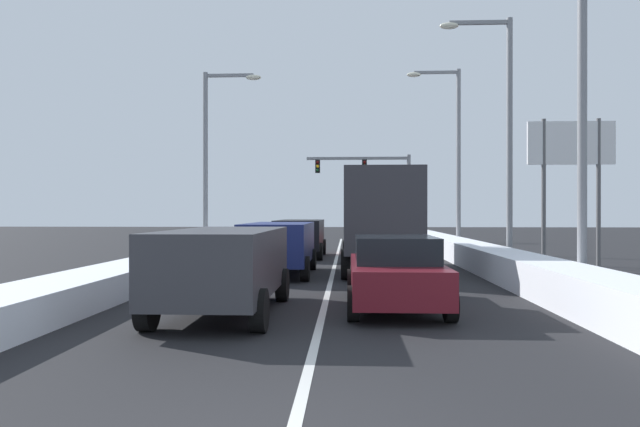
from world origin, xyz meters
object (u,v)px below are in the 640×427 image
(traffic_light_gantry, at_px, (376,178))
(suv_charcoal_center_lane_nearest, at_px, (224,263))
(sedan_red_right_lane_third, at_px, (368,238))
(street_lamp_right_near, at_px, (566,103))
(box_truck_right_lane_second, at_px, (379,216))
(roadside_sign_right, at_px, (571,159))
(suv_navy_center_lane_second, at_px, (279,243))
(street_lamp_right_far, at_px, (452,144))
(street_lamp_left_mid, at_px, (213,147))
(street_lamp_right_mid, at_px, (500,120))
(suv_black_center_lane_third, at_px, (300,235))
(sedan_maroon_right_lane_nearest, at_px, (395,272))

(traffic_light_gantry, bearing_deg, suv_charcoal_center_lane_nearest, -98.42)
(sedan_red_right_lane_third, bearing_deg, street_lamp_right_near, -73.65)
(suv_charcoal_center_lane_nearest, bearing_deg, box_truck_right_lane_second, 67.41)
(roadside_sign_right, bearing_deg, box_truck_right_lane_second, -163.88)
(suv_navy_center_lane_second, bearing_deg, street_lamp_right_near, -30.85)
(street_lamp_right_far, bearing_deg, roadside_sign_right, -65.90)
(roadside_sign_right, bearing_deg, traffic_light_gantry, 107.33)
(suv_navy_center_lane_second, height_order, street_lamp_left_mid, street_lamp_left_mid)
(box_truck_right_lane_second, distance_m, roadside_sign_right, 7.82)
(street_lamp_right_near, xyz_separation_m, street_lamp_right_mid, (0.40, 7.40, 0.77))
(sedan_red_right_lane_third, height_order, street_lamp_right_far, street_lamp_right_far)
(traffic_light_gantry, distance_m, street_lamp_right_far, 13.34)
(street_lamp_right_mid, relative_size, street_lamp_right_far, 1.00)
(box_truck_right_lane_second, distance_m, street_lamp_right_far, 10.57)
(sedan_red_right_lane_third, height_order, suv_navy_center_lane_second, suv_navy_center_lane_second)
(suv_black_center_lane_third, xyz_separation_m, traffic_light_gantry, (4.21, 16.06, 3.48))
(traffic_light_gantry, distance_m, roadside_sign_right, 20.90)
(suv_black_center_lane_third, distance_m, street_lamp_left_mid, 5.62)
(suv_navy_center_lane_second, xyz_separation_m, street_lamp_left_mid, (-3.90, 7.37, 3.98))
(sedan_red_right_lane_third, xyz_separation_m, suv_black_center_lane_third, (-3.15, -2.58, 0.25))
(street_lamp_right_mid, height_order, street_lamp_right_far, street_lamp_right_mid)
(suv_black_center_lane_third, distance_m, street_lamp_right_far, 9.06)
(street_lamp_right_near, height_order, street_lamp_right_far, street_lamp_right_far)
(suv_charcoal_center_lane_nearest, relative_size, roadside_sign_right, 0.89)
(sedan_red_right_lane_third, relative_size, suv_charcoal_center_lane_nearest, 0.92)
(street_lamp_right_mid, xyz_separation_m, street_lamp_right_far, (-0.44, 7.40, -0.01))
(traffic_light_gantry, relative_size, street_lamp_right_near, 0.98)
(suv_black_center_lane_third, bearing_deg, sedan_maroon_right_lane_nearest, -76.97)
(box_truck_right_lane_second, relative_size, suv_black_center_lane_third, 1.47)
(traffic_light_gantry, xyz_separation_m, street_lamp_left_mid, (-8.17, -15.96, 0.50))
(suv_navy_center_lane_second, bearing_deg, suv_charcoal_center_lane_nearest, -91.89)
(street_lamp_right_near, bearing_deg, street_lamp_right_mid, 86.88)
(box_truck_right_lane_second, xyz_separation_m, street_lamp_right_far, (4.10, 9.10, 3.49))
(street_lamp_left_mid, bearing_deg, traffic_light_gantry, 62.88)
(suv_charcoal_center_lane_nearest, xyz_separation_m, street_lamp_right_near, (7.63, 2.70, 3.61))
(traffic_light_gantry, xyz_separation_m, street_lamp_right_near, (3.13, -27.75, 0.13))
(street_lamp_right_near, xyz_separation_m, street_lamp_left_mid, (-11.30, 11.78, 0.37))
(box_truck_right_lane_second, distance_m, street_lamp_right_near, 7.56)
(traffic_light_gantry, bearing_deg, roadside_sign_right, -72.67)
(suv_charcoal_center_lane_nearest, bearing_deg, street_lamp_right_far, 66.54)
(suv_charcoal_center_lane_nearest, height_order, suv_black_center_lane_third, same)
(street_lamp_right_far, bearing_deg, suv_navy_center_lane_second, -125.32)
(street_lamp_right_near, height_order, street_lamp_left_mid, street_lamp_left_mid)
(box_truck_right_lane_second, bearing_deg, sedan_maroon_right_lane_nearest, -90.54)
(sedan_red_right_lane_third, distance_m, suv_navy_center_lane_second, 10.36)
(street_lamp_right_mid, bearing_deg, suv_black_center_lane_third, 151.01)
(traffic_light_gantry, relative_size, roadside_sign_right, 1.37)
(suv_navy_center_lane_second, xyz_separation_m, street_lamp_right_near, (7.40, -4.42, 3.61))
(suv_black_center_lane_third, bearing_deg, sedan_red_right_lane_third, 39.31)
(sedan_maroon_right_lane_nearest, bearing_deg, suv_black_center_lane_third, 103.03)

